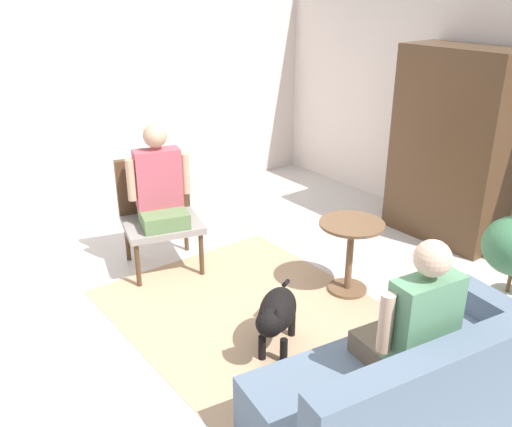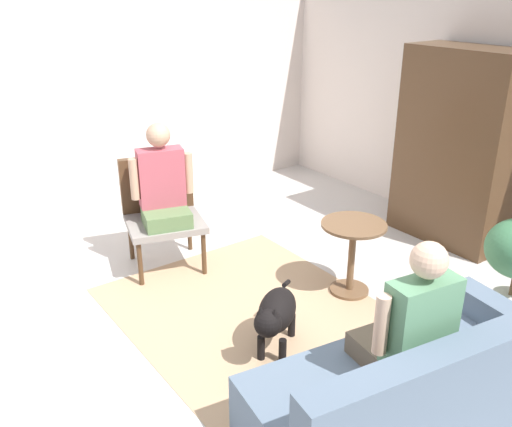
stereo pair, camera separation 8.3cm
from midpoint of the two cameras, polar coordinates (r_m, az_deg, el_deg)
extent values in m
plane|color=beige|center=(4.39, 1.23, -12.14)|extent=(7.51, 7.51, 0.00)
cube|color=silver|center=(6.05, 24.18, 9.35)|extent=(6.85, 0.12, 2.62)
cube|color=silver|center=(6.62, -14.37, 11.64)|extent=(0.12, 6.41, 2.62)
cube|color=tan|center=(4.36, 2.06, -12.31)|extent=(3.09, 1.93, 0.01)
cube|color=slate|center=(3.60, 14.29, -17.83)|extent=(1.13, 1.97, 0.42)
cube|color=slate|center=(3.17, 19.22, -15.33)|extent=(0.46, 1.87, 0.40)
cube|color=slate|center=(3.97, 23.89, -9.73)|extent=(0.87, 0.31, 0.17)
cube|color=tan|center=(3.01, 10.80, -18.10)|extent=(0.15, 0.33, 0.28)
cylinder|color=#4C331E|center=(5.10, -6.09, -4.16)|extent=(0.04, 0.04, 0.42)
cylinder|color=#4C331E|center=(5.01, -12.50, -5.19)|extent=(0.04, 0.04, 0.42)
cylinder|color=#4C331E|center=(5.58, -7.62, -1.78)|extent=(0.04, 0.04, 0.42)
cylinder|color=#4C331E|center=(5.49, -13.49, -2.67)|extent=(0.04, 0.04, 0.42)
cube|color=gray|center=(5.19, -10.10, -1.02)|extent=(0.81, 0.83, 0.06)
cube|color=#4C331E|center=(5.34, -10.96, 3.00)|extent=(0.26, 0.68, 0.53)
cube|color=brown|center=(3.49, 13.52, -13.35)|extent=(0.48, 0.46, 0.14)
cube|color=#598C66|center=(3.21, 16.18, -10.29)|extent=(0.24, 0.43, 0.50)
sphere|color=#DDB293|center=(3.03, 16.94, -4.41)|extent=(0.20, 0.20, 0.20)
cylinder|color=#DDB293|center=(3.07, 12.39, -10.91)|extent=(0.08, 0.08, 0.35)
cylinder|color=#DDB293|center=(3.37, 18.75, -8.37)|extent=(0.08, 0.08, 0.35)
cube|color=#5B784A|center=(5.03, -9.88, -0.51)|extent=(0.45, 0.49, 0.14)
cube|color=#B24C59|center=(5.05, -10.49, 3.58)|extent=(0.28, 0.44, 0.53)
sphere|color=tan|center=(4.93, -10.81, 7.85)|extent=(0.21, 0.21, 0.21)
cylinder|color=tan|center=(5.05, -7.72, 4.09)|extent=(0.08, 0.08, 0.37)
cylinder|color=tan|center=(4.96, -13.15, 3.35)|extent=(0.08, 0.08, 0.37)
cylinder|color=brown|center=(4.69, 9.31, -1.07)|extent=(0.55, 0.55, 0.02)
cylinder|color=brown|center=(4.83, 9.07, -4.59)|extent=(0.06, 0.06, 0.62)
cylinder|color=brown|center=(4.98, 8.86, -7.63)|extent=(0.34, 0.34, 0.03)
ellipsoid|color=black|center=(4.07, 1.67, -9.83)|extent=(0.50, 0.53, 0.26)
sphere|color=black|center=(3.78, 0.76, -11.19)|extent=(0.19, 0.19, 0.19)
cone|color=black|center=(3.72, 1.49, -10.06)|extent=(0.06, 0.06, 0.06)
cone|color=black|center=(3.74, 0.04, -9.88)|extent=(0.06, 0.06, 0.06)
cylinder|color=black|center=(4.31, 2.53, -7.15)|extent=(0.14, 0.16, 0.10)
cylinder|color=black|center=(4.05, 2.25, -13.89)|extent=(0.06, 0.06, 0.19)
cylinder|color=black|center=(4.07, 0.03, -13.60)|extent=(0.06, 0.06, 0.19)
cylinder|color=black|center=(4.32, 3.12, -11.30)|extent=(0.06, 0.06, 0.19)
cylinder|color=black|center=(4.34, 1.05, -11.05)|extent=(0.06, 0.06, 0.19)
cylinder|color=beige|center=(4.95, 23.73, -8.41)|extent=(0.27, 0.27, 0.21)
cylinder|color=brown|center=(4.86, 24.11, -6.31)|extent=(0.03, 0.03, 0.20)
cube|color=#4C331E|center=(5.93, 19.14, 6.50)|extent=(1.15, 0.56, 1.95)
camera|label=1|loc=(0.04, -90.61, -0.26)|focal=39.00mm
camera|label=2|loc=(0.04, 89.39, 0.26)|focal=39.00mm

